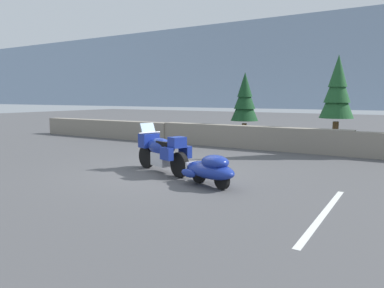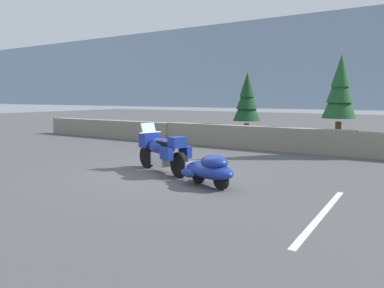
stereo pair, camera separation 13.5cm
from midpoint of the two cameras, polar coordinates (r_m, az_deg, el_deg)
name	(u,v)px [view 2 (the right image)]	position (r m, az deg, el deg)	size (l,w,h in m)	color
ground_plane	(168,173)	(10.12, -3.39, -4.50)	(80.00, 80.00, 0.00)	#4C4C4F
stone_guard_wall	(235,136)	(15.27, 7.04, 1.18)	(24.00, 0.63, 0.92)	gray
touring_motorcycle	(162,150)	(10.11, -4.34, -0.94)	(2.21, 1.22, 1.33)	black
car_shaped_trailer	(210,169)	(8.53, 3.22, -3.92)	(2.19, 1.18, 0.76)	black
pine_tree_secondary	(247,99)	(16.38, 8.85, 6.94)	(1.21, 1.21, 3.17)	brown
pine_tree_far_right	(340,90)	(15.91, 22.41, 7.83)	(1.34, 1.34, 3.77)	brown
parking_stripe_marker	(322,214)	(7.00, 20.20, -10.32)	(0.12, 3.60, 0.01)	silver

